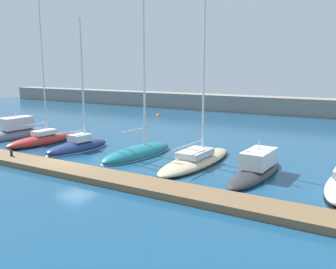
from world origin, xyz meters
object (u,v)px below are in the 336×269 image
at_px(sailboat_navy_fourth, 78,146).
at_px(sailboat_teal_fifth, 138,152).
at_px(sailboat_red_third, 44,139).
at_px(mooring_buoy_orange, 158,116).
at_px(motorboat_slate_second, 14,133).
at_px(motorboat_charcoal_seventh, 257,168).
at_px(sailboat_sand_sixth, 196,159).
at_px(dock_bollard, 11,153).

relative_size(sailboat_navy_fourth, sailboat_teal_fifth, 0.87).
bearing_deg(sailboat_red_third, sailboat_navy_fourth, -91.89).
xyz_separation_m(sailboat_navy_fourth, mooring_buoy_orange, (-6.32, 22.81, -0.41)).
distance_m(motorboat_slate_second, mooring_buoy_orange, 22.17).
bearing_deg(motorboat_charcoal_seventh, sailboat_red_third, 92.91).
distance_m(sailboat_navy_fourth, sailboat_teal_fifth, 5.67).
relative_size(sailboat_navy_fourth, motorboat_charcoal_seventh, 1.41).
xyz_separation_m(sailboat_sand_sixth, mooring_buoy_orange, (-17.08, 21.57, -0.33)).
relative_size(sailboat_red_third, sailboat_sand_sixth, 0.94).
height_order(sailboat_red_third, sailboat_navy_fourth, sailboat_red_third).
bearing_deg(mooring_buoy_orange, sailboat_navy_fourth, -74.51).
height_order(mooring_buoy_orange, dock_bollard, dock_bollard).
height_order(sailboat_red_third, sailboat_sand_sixth, sailboat_sand_sixth).
bearing_deg(sailboat_teal_fifth, sailboat_sand_sixth, -84.03).
xyz_separation_m(sailboat_navy_fourth, sailboat_teal_fifth, (5.56, 1.10, -0.14)).
bearing_deg(motorboat_slate_second, sailboat_red_third, -95.09).
xyz_separation_m(sailboat_red_third, sailboat_navy_fourth, (4.84, -0.42, -0.03)).
relative_size(sailboat_navy_fourth, dock_bollard, 25.66).
height_order(sailboat_teal_fifth, dock_bollard, sailboat_teal_fifth).
height_order(sailboat_teal_fifth, mooring_buoy_orange, sailboat_teal_fifth).
bearing_deg(motorboat_slate_second, sailboat_sand_sixth, -88.41).
bearing_deg(sailboat_navy_fourth, motorboat_slate_second, 90.10).
height_order(sailboat_navy_fourth, motorboat_charcoal_seventh, sailboat_navy_fourth).
height_order(sailboat_sand_sixth, motorboat_charcoal_seventh, sailboat_sand_sixth).
bearing_deg(sailboat_sand_sixth, motorboat_slate_second, 92.37).
distance_m(motorboat_slate_second, motorboat_charcoal_seventh, 25.36).
bearing_deg(sailboat_teal_fifth, sailboat_navy_fourth, 105.55).
distance_m(motorboat_slate_second, sailboat_navy_fourth, 9.88).
bearing_deg(sailboat_teal_fifth, mooring_buoy_orange, 33.04).
relative_size(sailboat_sand_sixth, motorboat_charcoal_seventh, 1.94).
xyz_separation_m(sailboat_navy_fourth, sailboat_sand_sixth, (10.76, 1.25, -0.07)).
bearing_deg(sailboat_sand_sixth, dock_bollard, 119.78).
relative_size(sailboat_red_third, dock_bollard, 33.48).
relative_size(motorboat_slate_second, sailboat_red_third, 0.57).
distance_m(sailboat_sand_sixth, dock_bollard, 14.01).
bearing_deg(motorboat_charcoal_seventh, sailboat_teal_fifth, 89.86).
bearing_deg(sailboat_red_third, sailboat_teal_fifth, -83.16).
bearing_deg(sailboat_navy_fourth, motorboat_charcoal_seventh, -81.86).
height_order(sailboat_teal_fifth, motorboat_charcoal_seventh, sailboat_teal_fifth).
distance_m(sailboat_navy_fourth, sailboat_sand_sixth, 10.83).
bearing_deg(sailboat_red_third, dock_bollard, -147.49).
bearing_deg(motorboat_slate_second, sailboat_navy_fourth, -94.70).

